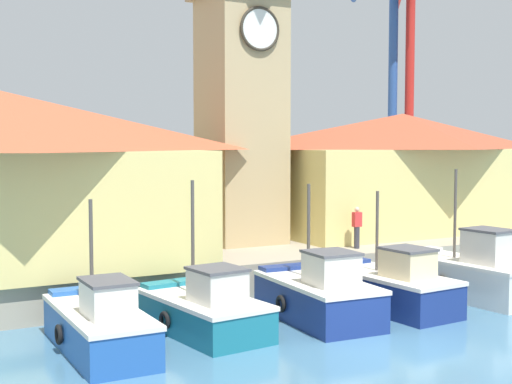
{
  "coord_description": "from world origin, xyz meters",
  "views": [
    {
      "loc": [
        -11.72,
        -14.08,
        5.35
      ],
      "look_at": [
        0.91,
        8.74,
        3.5
      ],
      "focal_mm": 50.0,
      "sensor_mm": 36.0,
      "label": 1
    }
  ],
  "objects": [
    {
      "name": "fishing_boat_far_left",
      "position": [
        -6.58,
        3.43,
        0.7
      ],
      "size": [
        1.97,
        4.94,
        3.86
      ],
      "color": "#2356A8",
      "rests_on": "ground"
    },
    {
      "name": "warehouse_left",
      "position": [
        -7.8,
        9.92,
        4.16
      ],
      "size": [
        12.87,
        7.22,
        5.76
      ],
      "color": "#E5D17A",
      "rests_on": "quay_wharf"
    },
    {
      "name": "fishing_boat_center",
      "position": [
        6.32,
        3.44,
        0.84
      ],
      "size": [
        2.4,
        5.0,
        4.4
      ],
      "color": "silver",
      "rests_on": "ground"
    },
    {
      "name": "quay_wharf",
      "position": [
        0.0,
        26.74,
        0.61
      ],
      "size": [
        120.0,
        40.0,
        1.22
      ],
      "primitive_type": "cube",
      "color": "#9E937F",
      "rests_on": "ground"
    },
    {
      "name": "clock_tower",
      "position": [
        1.82,
        11.62,
        8.15
      ],
      "size": [
        3.42,
        3.42,
        14.62
      ],
      "color": "tan",
      "rests_on": "quay_wharf"
    },
    {
      "name": "port_crane_far",
      "position": [
        17.02,
        20.52,
        7.3
      ],
      "size": [
        2.16,
        7.28,
        16.57
      ],
      "color": "navy",
      "rests_on": "quay_wharf"
    },
    {
      "name": "fishing_boat_left_inner",
      "position": [
        0.08,
        3.4,
        0.76
      ],
      "size": [
        2.44,
        4.68,
        4.07
      ],
      "color": "navy",
      "rests_on": "ground"
    },
    {
      "name": "fishing_boat_mid_left",
      "position": [
        2.86,
        3.44,
        0.73
      ],
      "size": [
        2.31,
        4.85,
        3.76
      ],
      "color": "navy",
      "rests_on": "ground"
    },
    {
      "name": "warehouse_right",
      "position": [
        10.31,
        11.64,
        3.98
      ],
      "size": [
        13.34,
        6.67,
        5.42
      ],
      "color": "#E5D17A",
      "rests_on": "quay_wharf"
    },
    {
      "name": "ground_plane",
      "position": [
        0.0,
        0.0,
        0.0
      ],
      "size": [
        300.0,
        300.0,
        0.0
      ],
      "primitive_type": "plane",
      "color": "teal"
    },
    {
      "name": "dock_worker_near_tower",
      "position": [
        4.93,
        7.94,
        2.07
      ],
      "size": [
        0.34,
        0.22,
        1.62
      ],
      "color": "#33333D",
      "rests_on": "quay_wharf"
    },
    {
      "name": "port_crane_near",
      "position": [
        17.97,
        20.06,
        7.24
      ],
      "size": [
        5.62,
        8.33,
        15.62
      ],
      "color": "maroon",
      "rests_on": "quay_wharf"
    },
    {
      "name": "fishing_boat_left_outer",
      "position": [
        -3.51,
        3.76,
        0.67
      ],
      "size": [
        2.55,
        4.62,
        4.26
      ],
      "color": "#196B7F",
      "rests_on": "ground"
    }
  ]
}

